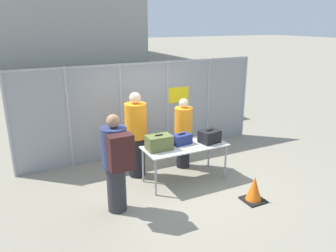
{
  "coord_description": "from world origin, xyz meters",
  "views": [
    {
      "loc": [
        -2.99,
        -5.43,
        3.22
      ],
      "look_at": [
        0.04,
        0.65,
        1.05
      ],
      "focal_mm": 35.0,
      "sensor_mm": 36.0,
      "label": 1
    }
  ],
  "objects_px": {
    "suitcase_black": "(210,136)",
    "traveler_hooded": "(116,161)",
    "security_worker_near": "(183,132)",
    "traffic_cone": "(254,190)",
    "suitcase_olive": "(159,143)",
    "utility_trailer": "(182,108)",
    "security_worker_far": "(136,134)",
    "inspection_table": "(185,148)",
    "suitcase_navy": "(182,139)"
  },
  "relations": [
    {
      "from": "suitcase_black",
      "to": "traffic_cone",
      "type": "height_order",
      "value": "suitcase_black"
    },
    {
      "from": "security_worker_far",
      "to": "utility_trailer",
      "type": "relative_size",
      "value": 0.41
    },
    {
      "from": "inspection_table",
      "to": "security_worker_far",
      "type": "relative_size",
      "value": 0.94
    },
    {
      "from": "suitcase_navy",
      "to": "traveler_hooded",
      "type": "bearing_deg",
      "value": -158.5
    },
    {
      "from": "suitcase_navy",
      "to": "traveler_hooded",
      "type": "xyz_separation_m",
      "value": [
        -1.61,
        -0.64,
        0.08
      ]
    },
    {
      "from": "inspection_table",
      "to": "suitcase_olive",
      "type": "distance_m",
      "value": 0.61
    },
    {
      "from": "traveler_hooded",
      "to": "security_worker_far",
      "type": "bearing_deg",
      "value": 40.14
    },
    {
      "from": "suitcase_olive",
      "to": "suitcase_black",
      "type": "relative_size",
      "value": 1.12
    },
    {
      "from": "suitcase_olive",
      "to": "suitcase_navy",
      "type": "bearing_deg",
      "value": 7.18
    },
    {
      "from": "inspection_table",
      "to": "traveler_hooded",
      "type": "bearing_deg",
      "value": -162.12
    },
    {
      "from": "security_worker_far",
      "to": "traffic_cone",
      "type": "relative_size",
      "value": 3.76
    },
    {
      "from": "traveler_hooded",
      "to": "traffic_cone",
      "type": "height_order",
      "value": "traveler_hooded"
    },
    {
      "from": "security_worker_near",
      "to": "traffic_cone",
      "type": "distance_m",
      "value": 2.08
    },
    {
      "from": "security_worker_far",
      "to": "suitcase_black",
      "type": "bearing_deg",
      "value": 139.99
    },
    {
      "from": "security_worker_near",
      "to": "traffic_cone",
      "type": "xyz_separation_m",
      "value": [
        0.44,
        -1.94,
        -0.61
      ]
    },
    {
      "from": "suitcase_navy",
      "to": "inspection_table",
      "type": "bearing_deg",
      "value": -79.79
    },
    {
      "from": "traveler_hooded",
      "to": "utility_trailer",
      "type": "distance_m",
      "value": 5.85
    },
    {
      "from": "utility_trailer",
      "to": "traveler_hooded",
      "type": "bearing_deg",
      "value": -129.99
    },
    {
      "from": "traffic_cone",
      "to": "traveler_hooded",
      "type": "bearing_deg",
      "value": 161.74
    },
    {
      "from": "security_worker_near",
      "to": "suitcase_olive",
      "type": "bearing_deg",
      "value": 50.09
    },
    {
      "from": "inspection_table",
      "to": "traveler_hooded",
      "type": "height_order",
      "value": "traveler_hooded"
    },
    {
      "from": "traffic_cone",
      "to": "security_worker_near",
      "type": "bearing_deg",
      "value": 102.86
    },
    {
      "from": "inspection_table",
      "to": "suitcase_olive",
      "type": "bearing_deg",
      "value": 176.07
    },
    {
      "from": "traveler_hooded",
      "to": "security_worker_near",
      "type": "distance_m",
      "value": 2.26
    },
    {
      "from": "inspection_table",
      "to": "security_worker_far",
      "type": "xyz_separation_m",
      "value": [
        -0.81,
        0.67,
        0.23
      ]
    },
    {
      "from": "suitcase_navy",
      "to": "suitcase_black",
      "type": "distance_m",
      "value": 0.6
    },
    {
      "from": "suitcase_black",
      "to": "security_worker_near",
      "type": "distance_m",
      "value": 0.74
    },
    {
      "from": "suitcase_olive",
      "to": "suitcase_black",
      "type": "distance_m",
      "value": 1.13
    },
    {
      "from": "inspection_table",
      "to": "suitcase_olive",
      "type": "relative_size",
      "value": 3.45
    },
    {
      "from": "suitcase_olive",
      "to": "traffic_cone",
      "type": "relative_size",
      "value": 1.03
    },
    {
      "from": "suitcase_olive",
      "to": "inspection_table",
      "type": "bearing_deg",
      "value": -3.93
    },
    {
      "from": "traveler_hooded",
      "to": "security_worker_far",
      "type": "xyz_separation_m",
      "value": [
        0.82,
        1.19,
        -0.02
      ]
    },
    {
      "from": "suitcase_black",
      "to": "traveler_hooded",
      "type": "bearing_deg",
      "value": -168.15
    },
    {
      "from": "suitcase_navy",
      "to": "suitcase_black",
      "type": "height_order",
      "value": "suitcase_black"
    },
    {
      "from": "suitcase_black",
      "to": "suitcase_navy",
      "type": "bearing_deg",
      "value": 162.65
    },
    {
      "from": "suitcase_navy",
      "to": "suitcase_black",
      "type": "bearing_deg",
      "value": -17.35
    },
    {
      "from": "inspection_table",
      "to": "suitcase_black",
      "type": "xyz_separation_m",
      "value": [
        0.55,
        -0.07,
        0.19
      ]
    },
    {
      "from": "traveler_hooded",
      "to": "security_worker_far",
      "type": "height_order",
      "value": "security_worker_far"
    },
    {
      "from": "utility_trailer",
      "to": "security_worker_near",
      "type": "bearing_deg",
      "value": -118.58
    },
    {
      "from": "security_worker_near",
      "to": "suitcase_black",
      "type": "bearing_deg",
      "value": 125.71
    },
    {
      "from": "utility_trailer",
      "to": "suitcase_black",
      "type": "bearing_deg",
      "value": -111.29
    },
    {
      "from": "suitcase_black",
      "to": "security_worker_far",
      "type": "height_order",
      "value": "security_worker_far"
    },
    {
      "from": "suitcase_black",
      "to": "traffic_cone",
      "type": "distance_m",
      "value": 1.44
    },
    {
      "from": "suitcase_navy",
      "to": "security_worker_near",
      "type": "distance_m",
      "value": 0.61
    },
    {
      "from": "traveler_hooded",
      "to": "traffic_cone",
      "type": "bearing_deg",
      "value": -33.54
    },
    {
      "from": "inspection_table",
      "to": "security_worker_near",
      "type": "distance_m",
      "value": 0.7
    },
    {
      "from": "inspection_table",
      "to": "traffic_cone",
      "type": "height_order",
      "value": "inspection_table"
    },
    {
      "from": "suitcase_black",
      "to": "utility_trailer",
      "type": "height_order",
      "value": "suitcase_black"
    },
    {
      "from": "inspection_table",
      "to": "suitcase_black",
      "type": "bearing_deg",
      "value": -7.16
    },
    {
      "from": "inspection_table",
      "to": "security_worker_far",
      "type": "bearing_deg",
      "value": 140.68
    }
  ]
}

